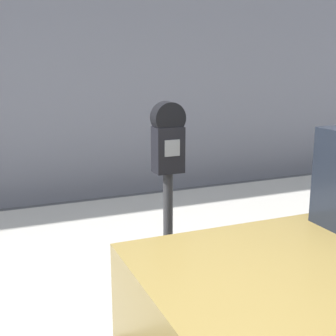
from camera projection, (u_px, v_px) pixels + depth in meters
sidewalk at (95, 255)px, 4.25m from camera, size 24.00×2.80×0.14m
parking_meter at (168, 161)px, 3.20m from camera, size 0.22×0.15×1.40m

